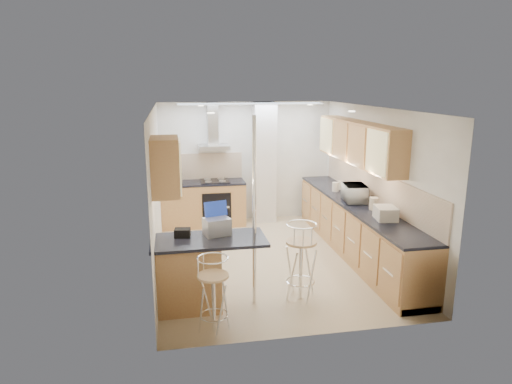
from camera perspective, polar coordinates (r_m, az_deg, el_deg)
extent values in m
plane|color=tan|center=(7.73, 1.73, -8.40)|extent=(4.80, 4.80, 0.00)
cube|color=silver|center=(9.67, -1.24, 3.79)|extent=(3.60, 0.04, 2.50)
cube|color=silver|center=(5.13, 7.57, -5.25)|extent=(3.60, 0.04, 2.50)
cube|color=silver|center=(7.20, -12.34, 0.06)|extent=(0.04, 4.80, 2.50)
cube|color=silver|center=(7.93, 14.61, 1.18)|extent=(0.04, 4.80, 2.50)
cube|color=white|center=(7.18, 1.88, 10.43)|extent=(3.60, 4.80, 0.02)
cube|color=#B9784A|center=(8.12, 12.59, 6.08)|extent=(0.34, 3.00, 0.72)
cube|color=#B9784A|center=(5.74, -11.29, 3.15)|extent=(0.34, 0.62, 0.72)
cube|color=beige|center=(7.94, 14.48, 0.68)|extent=(0.03, 4.40, 0.56)
cube|color=beige|center=(9.56, -6.86, 3.16)|extent=(1.70, 0.03, 0.56)
cube|color=silver|center=(9.54, 1.03, 3.66)|extent=(0.45, 0.40, 2.50)
cube|color=silver|center=(9.28, -5.29, 5.64)|extent=(0.62, 0.48, 0.08)
cube|color=silver|center=(9.37, -5.43, 8.42)|extent=(0.22, 0.20, 0.88)
cylinder|color=white|center=(5.88, -0.22, -2.66)|extent=(0.05, 0.05, 2.50)
cube|color=black|center=(9.17, -4.92, -1.93)|extent=(0.58, 0.02, 0.58)
cube|color=black|center=(9.35, -5.17, 1.37)|extent=(0.58, 0.50, 0.02)
cube|color=tan|center=(8.95, -0.65, 10.96)|extent=(2.80, 0.35, 0.02)
cube|color=#B9784A|center=(8.02, 12.32, -4.56)|extent=(0.60, 4.40, 0.88)
cube|color=black|center=(7.89, 12.49, -1.38)|extent=(0.63, 4.40, 0.04)
cube|color=#B9784A|center=(9.45, -6.62, -1.56)|extent=(1.70, 0.60, 0.88)
cube|color=black|center=(9.34, -6.69, 1.16)|extent=(1.70, 0.63, 0.04)
cube|color=#B9784A|center=(6.08, -5.83, -10.19)|extent=(1.35, 0.62, 0.90)
cube|color=black|center=(5.91, -5.94, -6.01)|extent=(1.47, 0.72, 0.04)
imported|color=silver|center=(7.89, 12.25, -0.14)|extent=(0.42, 0.57, 0.29)
cube|color=#94969B|center=(6.01, -4.90, -4.32)|extent=(0.38, 0.32, 0.23)
cube|color=black|center=(6.00, -9.18, -5.05)|extent=(0.22, 0.17, 0.11)
cylinder|color=beige|center=(8.57, 9.89, 0.64)|extent=(0.12, 0.12, 0.17)
cylinder|color=beige|center=(8.74, 10.49, 0.84)|extent=(0.14, 0.14, 0.16)
cylinder|color=#B2A58E|center=(7.46, 14.50, -1.41)|extent=(0.17, 0.17, 0.20)
cylinder|color=silver|center=(7.13, 16.46, -2.45)|extent=(0.12, 0.12, 0.14)
cube|color=beige|center=(6.99, 15.89, -2.55)|extent=(0.34, 0.40, 0.19)
cylinder|color=silver|center=(9.20, -9.72, 1.77)|extent=(0.16, 0.16, 0.24)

